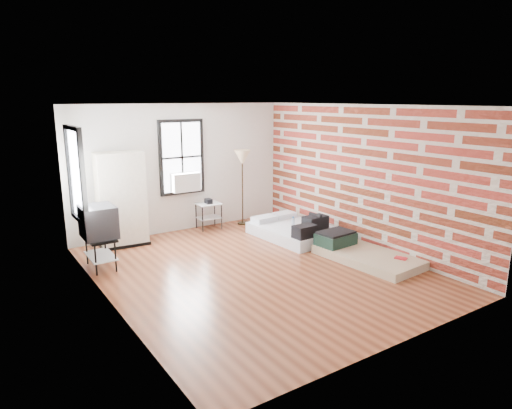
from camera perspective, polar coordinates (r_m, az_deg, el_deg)
ground at (r=8.02m, az=0.07°, el=-8.14°), size 6.00×6.00×0.00m
room_shell at (r=7.99m, az=0.01°, el=4.69°), size 5.02×6.02×2.80m
mattress_main at (r=9.81m, az=4.93°, el=-3.19°), size 1.42×1.86×0.58m
mattress_bare at (r=8.72m, az=12.87°, el=-5.83°), size 1.15×1.99×0.41m
wardrobe at (r=9.47m, az=-16.48°, el=0.59°), size 0.99×0.62×1.89m
side_table at (r=10.37m, az=-5.94°, el=-0.50°), size 0.55×0.45×0.70m
floor_lamp at (r=10.53m, az=-1.73°, el=5.48°), size 0.38×0.38×1.75m
tv_stand at (r=8.32m, az=-19.07°, el=-2.28°), size 0.57×0.80×1.11m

